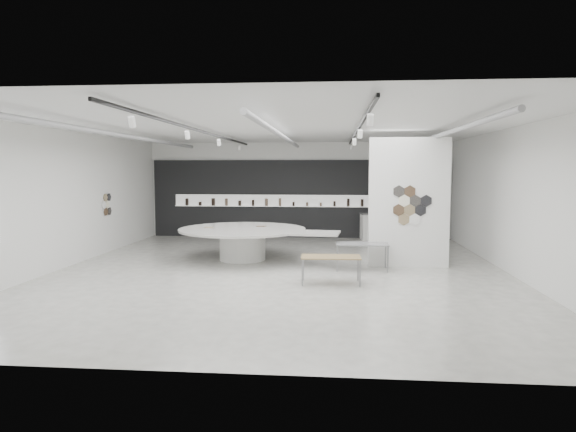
# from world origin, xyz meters

# --- Properties ---
(room) EXTENTS (12.02, 14.02, 3.82)m
(room) POSITION_xyz_m (-0.09, -0.00, 2.07)
(room) COLOR beige
(room) RESTS_ON ground
(back_wall_display) EXTENTS (11.80, 0.27, 3.10)m
(back_wall_display) POSITION_xyz_m (-0.08, 6.93, 1.54)
(back_wall_display) COLOR black
(back_wall_display) RESTS_ON ground
(partition_column) EXTENTS (2.20, 0.38, 3.60)m
(partition_column) POSITION_xyz_m (3.50, 1.00, 1.80)
(partition_column) COLOR white
(partition_column) RESTS_ON ground
(display_island) EXTENTS (5.01, 4.15, 0.97)m
(display_island) POSITION_xyz_m (-1.23, 1.55, 0.63)
(display_island) COLOR white
(display_island) RESTS_ON ground
(sample_table_wood) EXTENTS (1.42, 0.74, 0.66)m
(sample_table_wood) POSITION_xyz_m (1.36, -1.44, 0.61)
(sample_table_wood) COLOR olive
(sample_table_wood) RESTS_ON ground
(sample_table_stone) EXTENTS (1.41, 0.71, 0.72)m
(sample_table_stone) POSITION_xyz_m (2.19, 0.35, 0.66)
(sample_table_stone) COLOR slate
(sample_table_stone) RESTS_ON ground
(kitchen_counter) EXTENTS (1.88, 0.94, 1.42)m
(kitchen_counter) POSITION_xyz_m (3.36, 6.54, 0.51)
(kitchen_counter) COLOR white
(kitchen_counter) RESTS_ON ground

